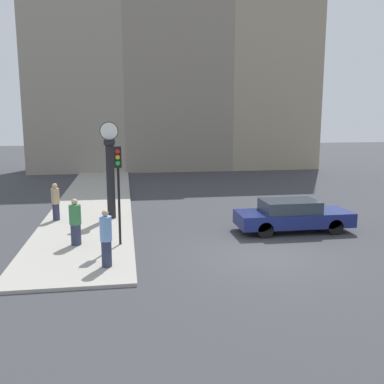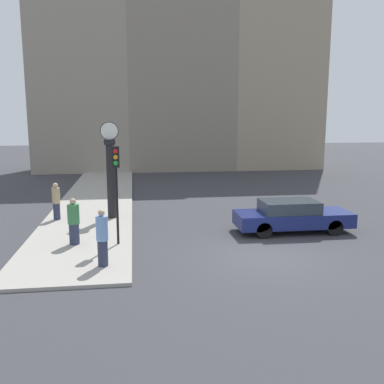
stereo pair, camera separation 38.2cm
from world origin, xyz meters
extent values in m
plane|color=#38383D|center=(0.00, 0.00, 0.00)|extent=(120.00, 120.00, 0.00)
cube|color=#A39E93|center=(-6.41, 10.94, 0.05)|extent=(3.97, 25.88, 0.11)
cube|color=gray|center=(-8.64, 25.20, 9.65)|extent=(8.05, 5.00, 19.30)
cube|color=gray|center=(0.02, 25.20, 9.65)|extent=(9.27, 5.00, 19.30)
cube|color=gray|center=(8.66, 25.20, 9.31)|extent=(8.01, 5.00, 18.61)
cube|color=navy|center=(2.19, 2.95, 0.56)|extent=(4.75, 1.73, 0.58)
cube|color=#2D3842|center=(2.00, 2.95, 1.09)|extent=(2.28, 1.55, 0.48)
cylinder|color=black|center=(3.66, 3.70, 0.32)|extent=(0.64, 0.22, 0.64)
cylinder|color=black|center=(3.66, 2.19, 0.32)|extent=(0.64, 0.22, 0.64)
cylinder|color=black|center=(0.72, 3.70, 0.32)|extent=(0.64, 0.22, 0.64)
cylinder|color=black|center=(0.72, 2.19, 0.32)|extent=(0.64, 0.22, 0.64)
cylinder|color=black|center=(-4.92, 1.85, 1.52)|extent=(0.09, 0.09, 2.83)
cube|color=black|center=(-4.92, 1.85, 3.32)|extent=(0.26, 0.20, 0.76)
cylinder|color=red|center=(-4.92, 1.73, 3.53)|extent=(0.15, 0.04, 0.15)
cylinder|color=orange|center=(-4.92, 1.73, 3.32)|extent=(0.15, 0.04, 0.15)
cylinder|color=green|center=(-4.92, 1.73, 3.11)|extent=(0.15, 0.04, 0.15)
cylinder|color=black|center=(-5.34, 6.08, 1.80)|extent=(0.38, 0.38, 3.38)
cube|color=black|center=(-5.34, 6.08, 3.60)|extent=(0.49, 0.49, 0.23)
cylinder|color=black|center=(-5.34, 6.08, 4.09)|extent=(0.82, 0.04, 0.82)
cylinder|color=white|center=(-5.34, 6.08, 4.09)|extent=(0.76, 0.06, 0.76)
cylinder|color=#2D334C|center=(-6.51, 2.05, 0.49)|extent=(0.36, 0.36, 0.77)
cylinder|color=#387A47|center=(-6.51, 2.05, 1.24)|extent=(0.43, 0.43, 0.72)
sphere|color=tan|center=(-6.51, 2.05, 1.71)|extent=(0.22, 0.22, 0.22)
cylinder|color=#2D334C|center=(-7.80, 6.05, 0.49)|extent=(0.30, 0.30, 0.75)
cylinder|color=tan|center=(-7.80, 6.05, 1.21)|extent=(0.36, 0.36, 0.70)
sphere|color=tan|center=(-7.80, 6.05, 1.68)|extent=(0.23, 0.23, 0.23)
cylinder|color=#2D334C|center=(-5.32, -0.47, 0.52)|extent=(0.32, 0.32, 0.83)
cylinder|color=#729ED8|center=(-5.32, -0.47, 1.33)|extent=(0.37, 0.37, 0.77)
sphere|color=tan|center=(-5.32, -0.47, 1.82)|extent=(0.21, 0.21, 0.21)
camera|label=1|loc=(-4.68, -13.48, 4.74)|focal=40.00mm
camera|label=2|loc=(-4.30, -13.54, 4.74)|focal=40.00mm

